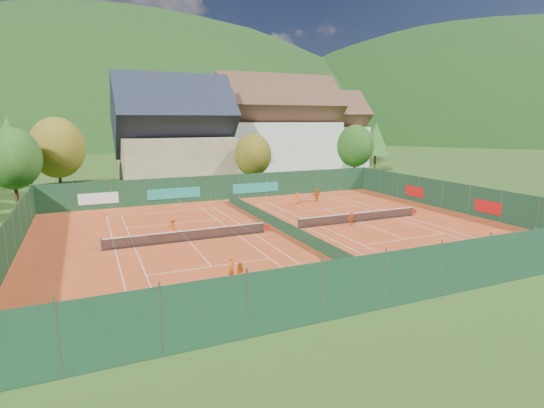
{
  "coord_description": "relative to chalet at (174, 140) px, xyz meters",
  "views": [
    {
      "loc": [
        -14.98,
        -31.97,
        9.33
      ],
      "look_at": [
        0.0,
        2.0,
        2.0
      ],
      "focal_mm": 28.0,
      "sensor_mm": 36.0,
      "label": 1
    }
  ],
  "objects": [
    {
      "name": "hotel_block_a",
      "position": [
        19.0,
        6.0,
        0.76
      ],
      "size": [
        21.6,
        11.0,
        17.25
      ],
      "color": "silver",
      "rests_on": "ground"
    },
    {
      "name": "player_left_mid",
      "position": [
        -4.31,
        -40.1,
        -5.94
      ],
      "size": [
        0.81,
        0.73,
        1.36
      ],
      "primitive_type": "imported",
      "rotation": [
        0.0,
        0.0,
        -0.4
      ],
      "color": "#CC5F12",
      "rests_on": "ground"
    },
    {
      "name": "player_right_far_b",
      "position": [
        12.38,
        -19.58,
        -5.84
      ],
      "size": [
        1.51,
        0.71,
        1.56
      ],
      "primitive_type": "imported",
      "rotation": [
        0.0,
        0.0,
        3.32
      ],
      "color": "#DD5913",
      "rests_on": "ground"
    },
    {
      "name": "tree_west_mid",
      "position": [
        -15.0,
        -4.0,
        -0.56
      ],
      "size": [
        6.44,
        6.44,
        9.78
      ],
      "color": "#462F19",
      "rests_on": "ground"
    },
    {
      "name": "tree_west_back",
      "position": [
        -21.0,
        4.0,
        0.11
      ],
      "size": [
        5.6,
        5.6,
        10.0
      ],
      "color": "#422D17",
      "rests_on": "ground"
    },
    {
      "name": "ball_hopper",
      "position": [
        13.32,
        -40.81,
        -6.07
      ],
      "size": [
        0.34,
        0.34,
        0.8
      ],
      "color": "slate",
      "rests_on": "ground"
    },
    {
      "name": "court_divider",
      "position": [
        3.0,
        -30.0,
        -6.12
      ],
      "size": [
        0.03,
        28.8,
        1.0
      ],
      "color": "#163D24",
      "rests_on": "ground"
    },
    {
      "name": "fence_east",
      "position": [
        23.0,
        -29.95,
        -5.14
      ],
      "size": [
        0.09,
        32.0,
        3.0
      ],
      "color": "#143722",
      "rests_on": "ground"
    },
    {
      "name": "tennis_net_right",
      "position": [
        11.15,
        -30.0,
        -6.12
      ],
      "size": [
        13.3,
        0.1,
        1.02
      ],
      "color": "#59595B",
      "rests_on": "ground"
    },
    {
      "name": "loose_ball_1",
      "position": [
        10.91,
        -38.0,
        -6.59
      ],
      "size": [
        0.07,
        0.07,
        0.07
      ],
      "primitive_type": "sphere",
      "color": "#CCD833",
      "rests_on": "ground"
    },
    {
      "name": "tree_east_front",
      "position": [
        27.0,
        -6.0,
        -1.23
      ],
      "size": [
        5.72,
        5.72,
        8.69
      ],
      "color": "#472F19",
      "rests_on": "ground"
    },
    {
      "name": "tree_east_back",
      "position": [
        29.0,
        10.0,
        0.12
      ],
      "size": [
        7.15,
        7.15,
        10.86
      ],
      "color": "#473319",
      "rests_on": "ground"
    },
    {
      "name": "tree_center",
      "position": [
        9.0,
        -8.0,
        -1.91
      ],
      "size": [
        5.01,
        5.01,
        7.6
      ],
      "color": "#402717",
      "rests_on": "ground"
    },
    {
      "name": "player_right_near",
      "position": [
        9.5,
        -30.93,
        -5.99
      ],
      "size": [
        0.8,
        0.6,
        1.27
      ],
      "primitive_type": "imported",
      "rotation": [
        0.0,
        0.0,
        0.46
      ],
      "color": "orange",
      "rests_on": "ground"
    },
    {
      "name": "fence_west",
      "position": [
        -17.0,
        -30.0,
        -5.12
      ],
      "size": [
        0.04,
        32.0,
        3.0
      ],
      "color": "#14381C",
      "rests_on": "ground"
    },
    {
      "name": "court_markings_right",
      "position": [
        11.0,
        -30.0,
        -6.61
      ],
      "size": [
        11.03,
        23.83,
        0.0
      ],
      "color": "white",
      "rests_on": "ground"
    },
    {
      "name": "court_markings_left",
      "position": [
        -5.0,
        -30.0,
        -6.61
      ],
      "size": [
        11.03,
        23.83,
        0.0
      ],
      "color": "white",
      "rests_on": "ground"
    },
    {
      "name": "loose_ball_0",
      "position": [
        -3.4,
        -38.69,
        -6.59
      ],
      "size": [
        0.07,
        0.07,
        0.07
      ],
      "primitive_type": "sphere",
      "color": "#CCD833",
      "rests_on": "ground"
    },
    {
      "name": "hotel_block_b",
      "position": [
        33.0,
        14.0,
        -0.01
      ],
      "size": [
        17.28,
        10.0,
        15.5
      ],
      "color": "silver",
      "rests_on": "ground"
    },
    {
      "name": "tree_east_mid",
      "position": [
        37.0,
        2.0,
        -0.56
      ],
      "size": [
        5.04,
        5.04,
        9.0
      ],
      "color": "#422F17",
      "rests_on": "ground"
    },
    {
      "name": "player_right_far_a",
      "position": [
        9.75,
        -19.84,
        -5.98
      ],
      "size": [
        0.68,
        0.5,
        1.29
      ],
      "primitive_type": "imported",
      "rotation": [
        0.0,
        0.0,
        3.28
      ],
      "color": "#FC4F16",
      "rests_on": "ground"
    },
    {
      "name": "tree_west_front",
      "position": [
        -19.0,
        -10.0,
        -1.23
      ],
      "size": [
        5.72,
        5.72,
        8.69
      ],
      "color": "#4A321A",
      "rests_on": "ground"
    },
    {
      "name": "clay_pad",
      "position": [
        3.0,
        -30.0,
        -6.62
      ],
      "size": [
        40.0,
        32.0,
        0.01
      ],
      "primitive_type": "cube",
      "color": "#BC411B",
      "rests_on": "ground"
    },
    {
      "name": "tennis_net_left",
      "position": [
        -4.85,
        -30.0,
        -6.12
      ],
      "size": [
        13.3,
        0.1,
        1.02
      ],
      "color": "#59595B",
      "rests_on": "ground"
    },
    {
      "name": "player_left_near",
      "position": [
        -4.55,
        -39.13,
        -5.9
      ],
      "size": [
        0.64,
        0.59,
        1.46
      ],
      "primitive_type": "imported",
      "rotation": [
        0.0,
        0.0,
        0.6
      ],
      "color": "orange",
      "rests_on": "ground"
    },
    {
      "name": "fence_south",
      "position": [
        3.0,
        -46.0,
        -5.12
      ],
      "size": [
        40.0,
        0.04,
        3.0
      ],
      "color": "#143923",
      "rests_on": "ground"
    },
    {
      "name": "ground",
      "position": [
        3.0,
        -30.0,
        -6.64
      ],
      "size": [
        600.0,
        600.0,
        0.0
      ],
      "primitive_type": "plane",
      "color": "#2A4C17",
      "rests_on": "ground"
    },
    {
      "name": "mountain_backdrop",
      "position": [
        31.54,
        203.48,
        -46.26
      ],
      "size": [
        820.0,
        530.0,
        242.0
      ],
      "color": "black",
      "rests_on": "ground"
    },
    {
      "name": "player_left_far",
      "position": [
        -5.71,
        -27.43,
        -5.92
      ],
      "size": [
        1.04,
        0.89,
        1.4
      ],
      "primitive_type": "imported",
      "rotation": [
        0.0,
        0.0,
        2.64
      ],
      "color": "#D35312",
      "rests_on": "ground"
    },
    {
      "name": "fence_north",
      "position": [
        2.54,
        -14.01,
        -5.16
      ],
      "size": [
        40.0,
        0.1,
        3.0
      ],
      "color": "#143820",
      "rests_on": "ground"
    },
    {
      "name": "chalet",
      "position": [
        0.0,
        0.0,
        0.0
      ],
      "size": [
        16.2,
        12.0,
        16.0
      ],
      "color": "#C9B48D",
      "rests_on": "ground"
    }
  ]
}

